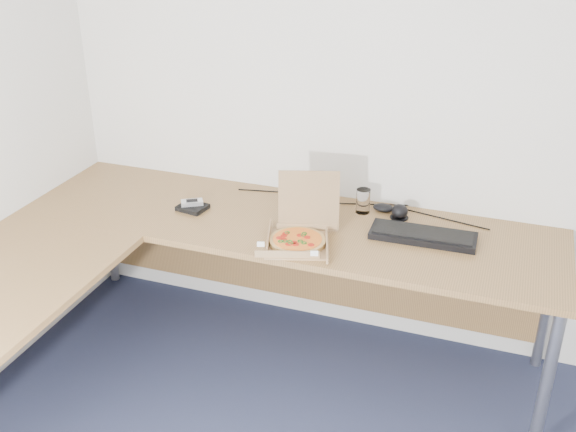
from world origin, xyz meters
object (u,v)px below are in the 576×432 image
at_px(desk, 181,258).
at_px(keyboard, 423,236).
at_px(wallet, 193,207).
at_px(pizza_box, 299,236).
at_px(drinking_glass, 363,201).

xyz_separation_m(desk, keyboard, (0.95, 0.46, 0.04)).
bearing_deg(wallet, keyboard, 12.92).
bearing_deg(desk, keyboard, 26.12).
relative_size(desk, pizza_box, 7.93).
bearing_deg(drinking_glass, pizza_box, -115.55).
bearing_deg(drinking_glass, wallet, -162.62).
relative_size(desk, drinking_glass, 21.35).
relative_size(desk, wallet, 19.17).
relative_size(keyboard, wallet, 3.53).
relative_size(pizza_box, wallet, 2.42).
xyz_separation_m(pizza_box, wallet, (-0.59, 0.15, -0.02)).
distance_m(pizza_box, wallet, 0.61).
bearing_deg(wallet, desk, -61.04).
height_order(keyboard, wallet, keyboard).
distance_m(desk, keyboard, 1.06).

